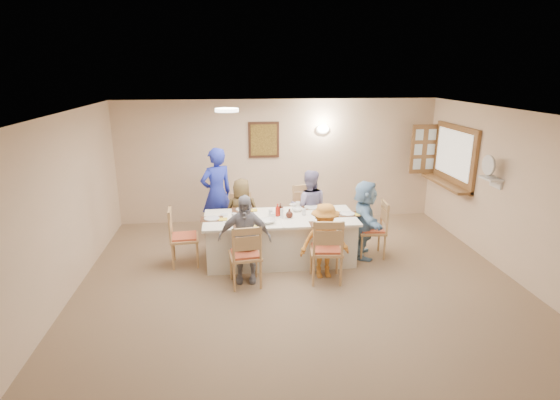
{
  "coord_description": "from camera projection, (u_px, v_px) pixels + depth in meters",
  "views": [
    {
      "loc": [
        -0.94,
        -5.26,
        3.07
      ],
      "look_at": [
        -0.2,
        1.4,
        1.05
      ],
      "focal_mm": 28.0,
      "sensor_mm": 36.0,
      "label": 1
    }
  ],
  "objects": [
    {
      "name": "ground",
      "position": [
        306.0,
        302.0,
        5.99
      ],
      "size": [
        7.0,
        7.0,
        0.0
      ],
      "primitive_type": "plane",
      "color": "#967B58"
    },
    {
      "name": "room_walls",
      "position": [
        308.0,
        196.0,
        5.55
      ],
      "size": [
        7.0,
        7.0,
        7.0
      ],
      "color": "beige",
      "rests_on": "ground"
    },
    {
      "name": "wall_picture",
      "position": [
        264.0,
        140.0,
        8.76
      ],
      "size": [
        0.62,
        0.05,
        0.72
      ],
      "color": "#422617",
      "rests_on": "room_walls"
    },
    {
      "name": "wall_sconce",
      "position": [
        323.0,
        129.0,
        8.81
      ],
      "size": [
        0.26,
        0.09,
        0.18
      ],
      "primitive_type": "ellipsoid",
      "color": "white",
      "rests_on": "room_walls"
    },
    {
      "name": "ceiling_light",
      "position": [
        227.0,
        110.0,
        6.6
      ],
      "size": [
        0.36,
        0.36,
        0.05
      ],
      "primitive_type": "cylinder",
      "color": "white",
      "rests_on": "room_walls"
    },
    {
      "name": "serving_hatch",
      "position": [
        455.0,
        156.0,
        8.18
      ],
      "size": [
        0.06,
        1.5,
        1.15
      ],
      "primitive_type": "cube",
      "color": "brown",
      "rests_on": "room_walls"
    },
    {
      "name": "hatch_sill",
      "position": [
        445.0,
        183.0,
        8.32
      ],
      "size": [
        0.3,
        1.5,
        0.05
      ],
      "primitive_type": "cube",
      "color": "brown",
      "rests_on": "room_walls"
    },
    {
      "name": "shutter_door",
      "position": [
        424.0,
        149.0,
        8.88
      ],
      "size": [
        0.55,
        0.04,
        1.0
      ],
      "primitive_type": "cube",
      "color": "brown",
      "rests_on": "room_walls"
    },
    {
      "name": "fan_shelf",
      "position": [
        491.0,
        179.0,
        6.92
      ],
      "size": [
        0.22,
        0.36,
        0.03
      ],
      "primitive_type": "cube",
      "color": "white",
      "rests_on": "room_walls"
    },
    {
      "name": "desk_fan",
      "position": [
        490.0,
        169.0,
        6.87
      ],
      "size": [
        0.3,
        0.3,
        0.28
      ],
      "primitive_type": null,
      "color": "#A5A5A8",
      "rests_on": "fan_shelf"
    },
    {
      "name": "dining_table",
      "position": [
        280.0,
        238.0,
        7.21
      ],
      "size": [
        2.47,
        1.04,
        0.76
      ],
      "primitive_type": "cube",
      "color": "white",
      "rests_on": "ground"
    },
    {
      "name": "chair_back_left",
      "position": [
        242.0,
        220.0,
        7.88
      ],
      "size": [
        0.48,
        0.48,
        0.91
      ],
      "primitive_type": null,
      "rotation": [
        0.0,
        0.0,
        0.11
      ],
      "color": "tan",
      "rests_on": "ground"
    },
    {
      "name": "chair_back_right",
      "position": [
        308.0,
        214.0,
        8.0
      ],
      "size": [
        0.58,
        0.58,
        1.03
      ],
      "primitive_type": null,
      "rotation": [
        0.0,
        0.0,
        0.19
      ],
      "color": "tan",
      "rests_on": "ground"
    },
    {
      "name": "chair_front_left",
      "position": [
        245.0,
        254.0,
        6.35
      ],
      "size": [
        0.52,
        0.52,
        0.97
      ],
      "primitive_type": null,
      "rotation": [
        0.0,
        0.0,
        3.26
      ],
      "color": "tan",
      "rests_on": "ground"
    },
    {
      "name": "chair_front_right",
      "position": [
        326.0,
        249.0,
        6.47
      ],
      "size": [
        0.53,
        0.53,
        1.02
      ],
      "primitive_type": null,
      "rotation": [
        0.0,
        0.0,
        3.04
      ],
      "color": "tan",
      "rests_on": "ground"
    },
    {
      "name": "chair_left_end",
      "position": [
        184.0,
        237.0,
        7.01
      ],
      "size": [
        0.5,
        0.5,
        0.96
      ],
      "primitive_type": null,
      "rotation": [
        0.0,
        0.0,
        1.65
      ],
      "color": "tan",
      "rests_on": "ground"
    },
    {
      "name": "chair_right_end",
      "position": [
        371.0,
        229.0,
        7.34
      ],
      "size": [
        0.5,
        0.5,
        0.96
      ],
      "primitive_type": null,
      "rotation": [
        0.0,
        0.0,
        -1.66
      ],
      "color": "tan",
      "rests_on": "ground"
    },
    {
      "name": "diner_back_left",
      "position": [
        242.0,
        213.0,
        7.72
      ],
      "size": [
        0.63,
        0.43,
        1.24
      ],
      "primitive_type": "imported",
      "rotation": [
        0.0,
        0.0,
        3.17
      ],
      "color": "brown",
      "rests_on": "ground"
    },
    {
      "name": "diner_back_right",
      "position": [
        309.0,
        207.0,
        7.83
      ],
      "size": [
        0.82,
        0.72,
        1.37
      ],
      "primitive_type": "imported",
      "rotation": [
        0.0,
        0.0,
        2.99
      ],
      "color": "#8A82B1",
      "rests_on": "ground"
    },
    {
      "name": "diner_front_left",
      "position": [
        245.0,
        239.0,
        6.41
      ],
      "size": [
        0.86,
        0.51,
        1.34
      ],
      "primitive_type": "imported",
      "rotation": [
        0.0,
        0.0,
        -0.12
      ],
      "color": "#93929E",
      "rests_on": "ground"
    },
    {
      "name": "diner_front_right",
      "position": [
        325.0,
        241.0,
        6.57
      ],
      "size": [
        0.8,
        0.51,
        1.17
      ],
      "primitive_type": "imported",
      "rotation": [
        0.0,
        0.0,
        0.05
      ],
      "color": "orange",
      "rests_on": "ground"
    },
    {
      "name": "diner_right_end",
      "position": [
        364.0,
        219.0,
        7.28
      ],
      "size": [
        1.34,
        0.73,
        1.33
      ],
      "primitive_type": "imported",
      "rotation": [
        0.0,
        0.0,
        1.43
      ],
      "color": "#84B2DC",
      "rests_on": "ground"
    },
    {
      "name": "caregiver",
      "position": [
        217.0,
        194.0,
        8.05
      ],
      "size": [
        0.97,
        0.94,
        1.72
      ],
      "primitive_type": "imported",
      "rotation": [
        0.0,
        0.0,
        3.64
      ],
      "color": "#2331B9",
      "rests_on": "ground"
    },
    {
      "name": "placemat_fl",
      "position": [
        244.0,
        227.0,
        6.63
      ],
      "size": [
        0.33,
        0.24,
        0.01
      ],
      "primitive_type": "cube",
      "color": "#472B19",
      "rests_on": "dining_table"
    },
    {
      "name": "plate_fl",
      "position": [
        244.0,
        226.0,
        6.63
      ],
      "size": [
        0.25,
        0.25,
        0.02
      ],
      "primitive_type": "cylinder",
      "color": "white",
      "rests_on": "dining_table"
    },
    {
      "name": "napkin_fl",
      "position": [
        256.0,
        227.0,
        6.6
      ],
      "size": [
        0.15,
        0.15,
        0.01
      ],
      "primitive_type": "cube",
      "color": "gold",
      "rests_on": "dining_table"
    },
    {
      "name": "placemat_fr",
      "position": [
        321.0,
        224.0,
        6.76
      ],
      "size": [
        0.36,
        0.27,
        0.01
      ],
      "primitive_type": "cube",
      "color": "#472B19",
      "rests_on": "dining_table"
    },
    {
      "name": "plate_fr",
      "position": [
        321.0,
        223.0,
        6.76
      ],
      "size": [
        0.25,
        0.25,
        0.02
      ],
      "primitive_type": "cylinder",
      "color": "white",
      "rests_on": "dining_table"
    },
    {
      "name": "napkin_fr",
      "position": [
        334.0,
        224.0,
        6.73
      ],
      "size": [
        0.14,
        0.14,
        0.01
      ],
      "primitive_type": "cube",
      "color": "gold",
      "rests_on": "dining_table"
    },
    {
      "name": "placemat_bl",
      "position": [
        242.0,
        210.0,
        7.43
      ],
      "size": [
        0.36,
        0.27,
        0.01
      ],
      "primitive_type": "cube",
      "color": "#472B19",
      "rests_on": "dining_table"
    },
    {
      "name": "plate_bl",
      "position": [
        242.0,
        209.0,
        7.43
      ],
      "size": [
        0.22,
        0.22,
        0.01
      ],
      "primitive_type": "cylinder",
      "color": "white",
      "rests_on": "dining_table"
    },
    {
      "name": "napkin_bl",
      "position": [
        253.0,
        210.0,
        7.4
      ],
      "size": [
        0.14,
        0.14,
        0.01
      ],
      "primitive_type": "cube",
      "color": "gold",
      "rests_on": "dining_table"
    },
    {
      "name": "placemat_br",
      "position": [
        312.0,
        207.0,
        7.56
      ],
      "size": [
        0.34,
        0.25,
        0.01
      ],
      "primitive_type": "cube",
      "color": "#472B19",
      "rests_on": "dining_table"
    },
    {
      "name": "plate_br",
      "position": [
        312.0,
        207.0,
        7.56
      ],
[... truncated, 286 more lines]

